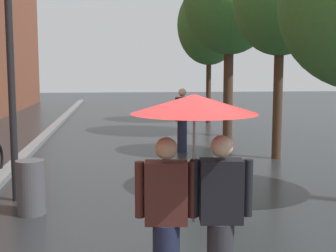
# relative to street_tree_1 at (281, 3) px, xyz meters

# --- Properties ---
(kerb_strip) EXTENTS (0.30, 36.00, 0.12)m
(kerb_strip) POSITION_rel_street_tree_1_xyz_m (-6.32, 3.27, -3.76)
(kerb_strip) COLOR slate
(kerb_strip) RESTS_ON ground
(street_tree_1) EXTENTS (2.29, 2.29, 5.14)m
(street_tree_1) POSITION_rel_street_tree_1_xyz_m (0.00, 0.00, 0.00)
(street_tree_1) COLOR #473323
(street_tree_1) RESTS_ON ground
(street_tree_2) EXTENTS (3.01, 3.01, 6.11)m
(street_tree_2) POSITION_rel_street_tree_1_xyz_m (-0.27, 4.03, 0.55)
(street_tree_2) COLOR #473323
(street_tree_2) RESTS_ON ground
(street_tree_3) EXTENTS (2.62, 2.62, 5.67)m
(street_tree_3) POSITION_rel_street_tree_1_xyz_m (-0.14, 7.95, 0.19)
(street_tree_3) COLOR #473323
(street_tree_3) RESTS_ON ground
(couple_under_umbrella) EXTENTS (1.18, 1.18, 2.01)m
(couple_under_umbrella) POSITION_rel_street_tree_1_xyz_m (-3.28, -6.90, -2.45)
(couple_under_umbrella) COLOR #1E233D
(couple_under_umbrella) RESTS_ON ground
(street_lamp_post) EXTENTS (0.24, 0.24, 3.96)m
(street_lamp_post) POSITION_rel_street_tree_1_xyz_m (-5.72, -3.11, -1.49)
(street_lamp_post) COLOR black
(street_lamp_post) RESTS_ON ground
(litter_bin) EXTENTS (0.44, 0.44, 0.85)m
(litter_bin) POSITION_rel_street_tree_1_xyz_m (-5.32, -3.92, -3.40)
(litter_bin) COLOR #4C4C51
(litter_bin) RESTS_ON ground
(pedestrian_walking_midground) EXTENTS (0.45, 0.50, 1.72)m
(pedestrian_walking_midground) POSITION_rel_street_tree_1_xyz_m (-2.22, 1.14, -2.91)
(pedestrian_walking_midground) COLOR #1E233D
(pedestrian_walking_midground) RESTS_ON ground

